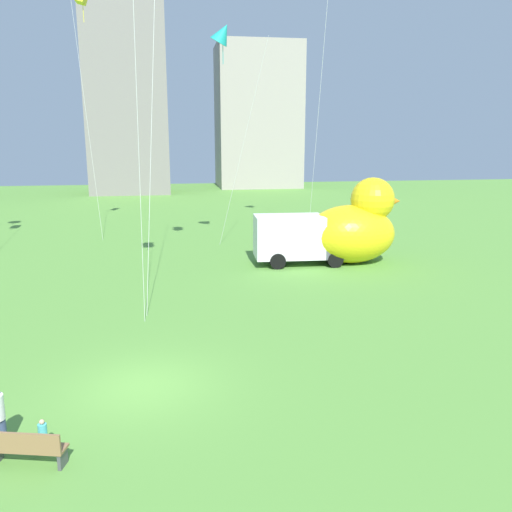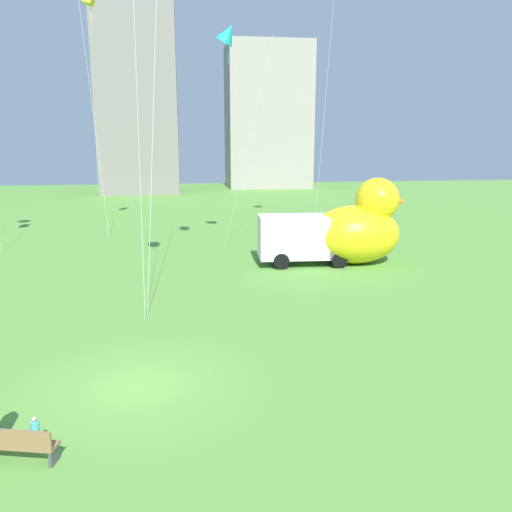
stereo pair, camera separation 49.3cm
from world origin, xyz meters
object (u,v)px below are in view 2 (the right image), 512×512
park_bench (19,444)px  giant_inflatable_duck (359,227)px  person_child (35,431)px  box_truck (303,240)px  kite_teal (228,34)px

park_bench → giant_inflatable_duck: 22.68m
person_child → giant_inflatable_duck: (13.69, 17.31, 1.65)m
person_child → giant_inflatable_duck: giant_inflatable_duck is taller
box_truck → kite_teal: size_ratio=0.40×
park_bench → kite_teal: (6.71, 21.43, 12.64)m
giant_inflatable_duck → kite_teal: kite_teal is taller
park_bench → giant_inflatable_duck: size_ratio=0.29×
kite_teal → person_child: bearing=-107.2°
kite_teal → box_truck: bearing=-42.1°
box_truck → person_child: bearing=-120.9°
giant_inflatable_duck → box_truck: 3.36m
giant_inflatable_duck → person_child: bearing=-128.3°
person_child → kite_teal: bearing=72.8°
park_bench → person_child: size_ratio=2.09×
giant_inflatable_duck → kite_teal: (-7.21, 3.60, 11.00)m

